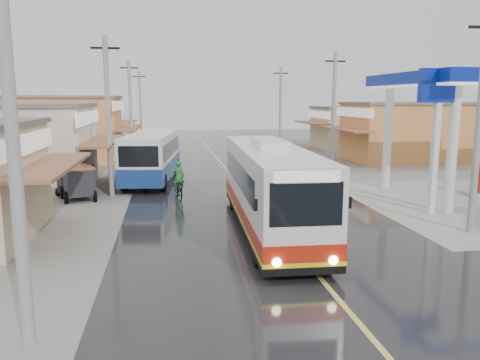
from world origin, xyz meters
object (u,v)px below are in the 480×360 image
Objects in this scene: coach_bus at (269,187)px; cyclist at (179,187)px; tricycle_far at (78,181)px; second_bus at (152,156)px; tricycle_near at (76,178)px.

coach_bus reaches higher than cyclist.
tricycle_far is at bearing 142.70° from coach_bus.
tricycle_far is (-3.51, -4.68, -0.61)m from second_bus.
second_bus is 5.88m from tricycle_far.
coach_bus is at bearing -70.76° from cyclist.
tricycle_far reaches higher than tricycle_near.
tricycle_far is (-8.16, 6.74, -0.69)m from coach_bus.
tricycle_near is at bearing 151.53° from cyclist.
cyclist is at bearing 120.16° from coach_bus.
coach_bus is 11.71m from tricycle_near.
coach_bus is 12.33m from second_bus.
cyclist is at bearing -3.57° from tricycle_near.
second_bus reaches higher than tricycle_far.
cyclist is (-3.25, 6.13, -1.02)m from coach_bus.
coach_bus is 10.61m from tricycle_far.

